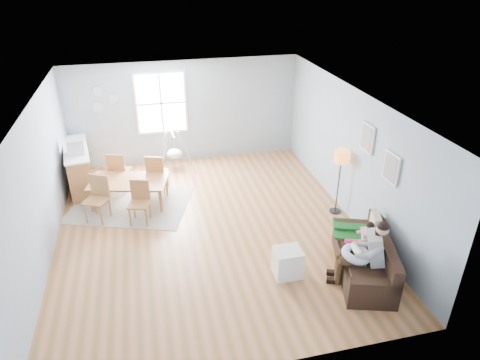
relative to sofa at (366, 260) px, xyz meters
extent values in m
cube|color=olive|center=(-2.44, 2.02, -0.31)|extent=(8.40, 9.40, 0.08)
cube|color=silver|center=(-2.44, 2.02, 2.73)|extent=(8.40, 9.40, 0.60)
cube|color=#8498AD|center=(-2.44, 6.68, 1.08)|extent=(8.40, 0.08, 3.90)
cube|color=#8498AD|center=(1.72, 2.02, 1.08)|extent=(0.08, 9.40, 3.90)
cube|color=white|center=(-3.04, 5.49, 1.38)|extent=(1.32, 0.06, 1.62)
cube|color=white|center=(-3.04, 5.46, 1.38)|extent=(1.20, 0.02, 1.50)
cube|color=white|center=(-3.04, 5.45, 1.38)|extent=(1.20, 0.03, 0.04)
cube|color=white|center=(-3.04, 5.45, 1.38)|extent=(0.04, 0.03, 1.50)
cube|color=white|center=(0.53, 0.52, 1.48)|extent=(0.04, 0.44, 0.54)
cube|color=slate|center=(0.51, 0.52, 1.48)|extent=(0.01, 0.36, 0.46)
cube|color=white|center=(0.53, 1.42, 1.68)|extent=(0.04, 0.44, 0.54)
cube|color=slate|center=(0.51, 1.42, 1.68)|extent=(0.01, 0.36, 0.46)
cylinder|color=#8CA2A8|center=(-4.54, 5.49, 1.78)|extent=(0.24, 0.02, 0.24)
cylinder|color=#8CA2A8|center=(-4.19, 5.49, 1.58)|extent=(0.26, 0.02, 0.26)
cylinder|color=#8CA2A8|center=(-4.59, 5.49, 1.38)|extent=(0.28, 0.02, 0.28)
cube|color=black|center=(-0.05, 0.02, -0.08)|extent=(1.31, 2.02, 0.37)
cube|color=black|center=(0.25, -0.08, 0.30)|extent=(0.72, 1.84, 0.38)
cube|color=black|center=(-0.30, -0.79, 0.18)|extent=(0.82, 0.40, 0.14)
cube|color=black|center=(0.19, 0.82, 0.18)|extent=(0.82, 0.40, 0.14)
cube|color=#155F26|center=(0.11, 0.62, 0.22)|extent=(1.05, 0.95, 0.04)
cube|color=#B9A88E|center=(0.33, 0.41, 0.42)|extent=(0.27, 0.46, 0.44)
cube|color=gray|center=(-0.05, -0.28, 0.47)|extent=(0.47, 0.51, 0.56)
sphere|color=tan|center=(0.00, -0.30, 0.85)|extent=(0.20, 0.20, 0.20)
sphere|color=black|center=(0.00, -0.30, 0.89)|extent=(0.20, 0.20, 0.20)
cylinder|color=#352513|center=(-0.40, -0.24, 0.22)|extent=(0.45, 0.31, 0.15)
cylinder|color=#352513|center=(-0.32, -0.05, 0.22)|extent=(0.45, 0.31, 0.15)
cylinder|color=#352513|center=(-0.59, -0.15, -0.04)|extent=(0.12, 0.12, 0.46)
cylinder|color=#352513|center=(-0.51, 0.03, -0.04)|extent=(0.12, 0.12, 0.46)
cube|color=black|center=(-0.66, -0.12, -0.23)|extent=(0.24, 0.18, 0.08)
cube|color=black|center=(-0.57, 0.06, -0.23)|extent=(0.24, 0.18, 0.08)
torus|color=silver|center=(-0.33, -0.18, 0.32)|extent=(0.63, 0.62, 0.20)
cylinder|color=white|center=(-0.33, -0.18, 0.39)|extent=(0.13, 0.27, 0.12)
sphere|color=tan|center=(-0.30, -0.03, 0.41)|extent=(0.10, 0.10, 0.10)
cube|color=white|center=(0.04, 0.17, 0.36)|extent=(0.26, 0.28, 0.32)
sphere|color=tan|center=(0.07, 0.16, 0.58)|extent=(0.15, 0.15, 0.15)
sphere|color=black|center=(0.07, 0.16, 0.60)|extent=(0.15, 0.15, 0.15)
cylinder|color=#D13373|center=(-0.18, 0.18, 0.22)|extent=(0.28, 0.16, 0.08)
cylinder|color=#D13373|center=(-0.14, 0.30, 0.22)|extent=(0.28, 0.16, 0.08)
cylinder|color=#D13373|center=(-0.30, 0.22, 0.06)|extent=(0.07, 0.07, 0.27)
cylinder|color=#D13373|center=(-0.26, 0.34, 0.06)|extent=(0.07, 0.07, 0.27)
cylinder|color=black|center=(0.36, 2.01, -0.25)|extent=(0.26, 0.26, 0.03)
cylinder|color=black|center=(0.36, 2.01, 0.37)|extent=(0.03, 0.03, 1.28)
cylinder|color=orange|center=(0.36, 2.01, 1.06)|extent=(0.29, 0.29, 0.26)
cube|color=white|center=(-1.35, 0.27, -0.01)|extent=(0.47, 0.42, 0.52)
cube|color=black|center=(-1.56, 0.27, -0.01)|extent=(0.03, 0.35, 0.41)
cube|color=#9B968D|center=(-3.99, 3.37, -0.26)|extent=(3.02, 2.65, 0.01)
imported|color=olive|center=(-3.99, 3.37, 0.03)|extent=(1.85, 1.31, 0.59)
cube|color=brown|center=(-4.65, 2.85, 0.21)|extent=(0.59, 0.59, 0.04)
cube|color=brown|center=(-4.56, 3.03, 0.47)|extent=(0.39, 0.23, 0.48)
cylinder|color=brown|center=(-4.89, 2.78, -0.03)|extent=(0.04, 0.04, 0.47)
cylinder|color=brown|center=(-4.58, 2.61, -0.03)|extent=(0.04, 0.04, 0.47)
cylinder|color=brown|center=(-4.73, 3.09, -0.03)|extent=(0.04, 0.04, 0.47)
cylinder|color=brown|center=(-4.41, 2.93, -0.03)|extent=(0.04, 0.04, 0.47)
cube|color=brown|center=(-3.79, 2.56, 0.18)|extent=(0.51, 0.51, 0.04)
cube|color=brown|center=(-3.74, 2.74, 0.42)|extent=(0.39, 0.14, 0.45)
cylinder|color=brown|center=(-4.00, 2.44, -0.05)|extent=(0.04, 0.04, 0.44)
cylinder|color=brown|center=(-3.68, 2.35, -0.05)|extent=(0.04, 0.04, 0.44)
cylinder|color=brown|center=(-3.91, 2.76, -0.05)|extent=(0.04, 0.04, 0.44)
cylinder|color=brown|center=(-3.59, 2.67, -0.05)|extent=(0.04, 0.04, 0.44)
cube|color=brown|center=(-4.19, 4.19, 0.20)|extent=(0.55, 0.55, 0.04)
cube|color=brown|center=(-4.25, 4.00, 0.47)|extent=(0.41, 0.17, 0.48)
cylinder|color=brown|center=(-3.97, 4.31, -0.03)|extent=(0.04, 0.04, 0.47)
cylinder|color=brown|center=(-4.30, 4.42, -0.03)|extent=(0.04, 0.04, 0.47)
cylinder|color=brown|center=(-4.07, 3.97, -0.03)|extent=(0.04, 0.04, 0.47)
cylinder|color=brown|center=(-4.41, 4.08, -0.03)|extent=(0.04, 0.04, 0.47)
cube|color=brown|center=(-3.33, 3.89, 0.20)|extent=(0.55, 0.55, 0.04)
cube|color=brown|center=(-3.39, 3.71, 0.46)|extent=(0.40, 0.17, 0.48)
cylinder|color=brown|center=(-3.11, 4.00, -0.03)|extent=(0.04, 0.04, 0.47)
cylinder|color=brown|center=(-3.44, 4.12, -0.03)|extent=(0.04, 0.04, 0.47)
cylinder|color=brown|center=(-3.22, 3.67, -0.03)|extent=(0.04, 0.04, 0.47)
cylinder|color=brown|center=(-3.55, 3.78, -0.03)|extent=(0.04, 0.04, 0.47)
cube|color=olive|center=(-5.14, 4.52, 0.22)|extent=(0.73, 1.82, 0.98)
cube|color=white|center=(-5.14, 4.52, 0.73)|extent=(0.78, 1.87, 0.04)
cube|color=silver|center=(-5.07, 4.19, 0.92)|extent=(0.40, 0.38, 0.34)
cube|color=black|center=(-5.24, 4.16, 0.92)|extent=(0.06, 0.28, 0.24)
cylinder|color=silver|center=(-2.83, 5.03, 0.69)|extent=(0.06, 0.54, 0.04)
ellipsoid|color=silver|center=(-2.83, 5.03, 0.14)|extent=(0.39, 0.39, 0.24)
cylinder|color=silver|center=(-2.83, 5.03, 0.42)|extent=(0.01, 0.01, 0.43)
cylinder|color=silver|center=(-3.12, 4.71, 0.22)|extent=(0.32, 0.36, 0.95)
cylinder|color=silver|center=(-2.51, 4.74, 0.22)|extent=(0.35, 0.33, 0.95)
cylinder|color=silver|center=(-3.15, 5.32, 0.22)|extent=(0.35, 0.33, 0.95)
cylinder|color=silver|center=(-2.54, 5.35, 0.22)|extent=(0.32, 0.36, 0.95)
camera|label=1|loc=(-3.51, -5.29, 4.67)|focal=32.00mm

